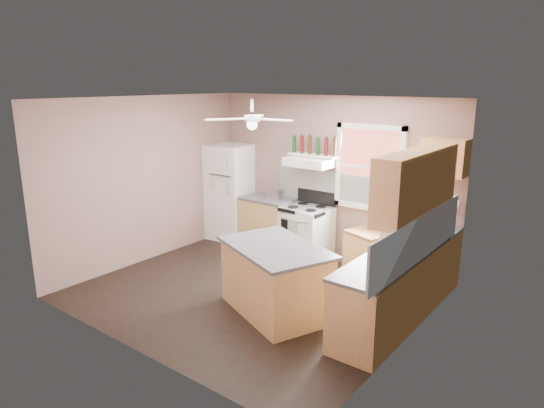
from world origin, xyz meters
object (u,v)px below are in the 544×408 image
Objects in this scene: refrigerator at (230,192)px; stove at (306,232)px; cart at (365,251)px; toaster at (275,194)px; island at (276,280)px.

refrigerator is 1.79m from stove.
cart is (2.81, 0.10, -0.58)m from refrigerator.
refrigerator reaches higher than cart.
refrigerator is 6.36× the size of toaster.
refrigerator reaches higher than stove.
toaster is at bearing -5.46° from refrigerator.
cart is at bearing 105.37° from island.
stove is at bearing -2.39° from toaster.
refrigerator is 3.24m from island.
cart is (1.76, 0.07, -0.68)m from toaster.
stove is at bearing 135.26° from island.
toaster is (1.05, 0.02, 0.10)m from refrigerator.
stove is at bearing -5.87° from refrigerator.
toaster is 1.89m from cart.
toaster is at bearing -174.22° from stove.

